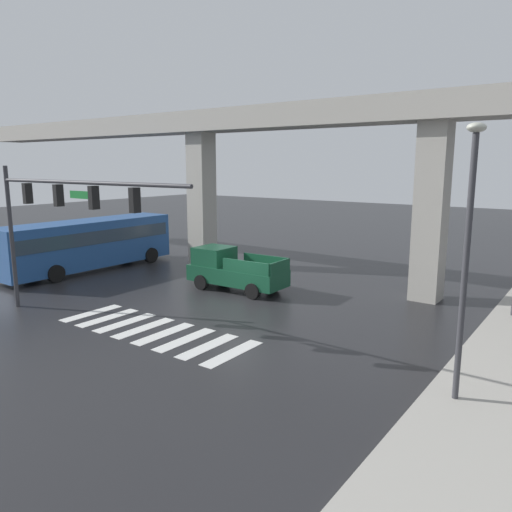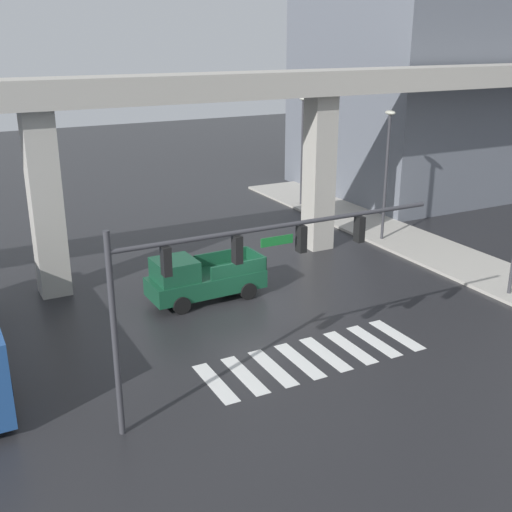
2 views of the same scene
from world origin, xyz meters
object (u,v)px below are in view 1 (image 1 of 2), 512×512
Objects in this scene: pickup_truck at (232,270)px; street_lamp_near_corner at (468,234)px; city_bus at (88,242)px; traffic_signal_mast at (57,206)px.

street_lamp_near_corner is at bearing -25.80° from pickup_truck.
city_bus is 0.99× the size of traffic_signal_mast.
city_bus is at bearing -171.77° from pickup_truck.
pickup_truck is 9.10m from traffic_signal_mast.
city_bus reaches higher than pickup_truck.
traffic_signal_mast is 14.71m from street_lamp_near_corner.
street_lamp_near_corner is (14.57, 2.05, -0.11)m from traffic_signal_mast.
traffic_signal_mast is at bearing -105.51° from pickup_truck.
city_bus is (-9.85, -1.42, 0.73)m from pickup_truck.
pickup_truck is 0.71× the size of street_lamp_near_corner.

